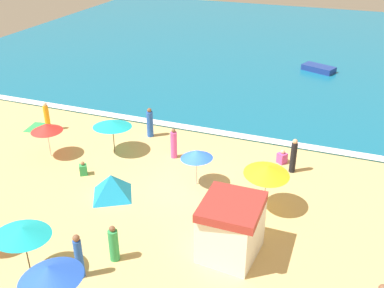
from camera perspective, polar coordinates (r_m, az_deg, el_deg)
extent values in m
plane|color=#D8B775|center=(22.82, -0.06, -5.45)|extent=(60.00, 60.00, 0.00)
cube|color=#146B93|center=(48.03, 12.11, 11.98)|extent=(60.00, 44.00, 0.10)
cube|color=white|center=(27.99, 4.51, 1.32)|extent=(57.00, 0.70, 0.01)
cube|color=white|center=(18.26, 4.92, -11.06)|extent=(2.32, 2.52, 2.12)
cube|color=#A5332D|center=(17.52, 5.08, -7.90)|extent=(2.29, 2.52, 0.35)
cylinder|color=#4C3823|center=(25.97, -9.92, 0.86)|extent=(0.05, 0.05, 1.90)
cone|color=#19B7C6|center=(25.62, -10.07, 2.53)|extent=(2.37, 2.38, 0.47)
cone|color=blue|center=(15.69, -17.63, -15.28)|extent=(2.23, 2.19, 0.70)
cylinder|color=silver|center=(20.86, 9.28, -5.60)|extent=(0.05, 0.05, 2.29)
cone|color=yellow|center=(20.35, 9.48, -3.29)|extent=(2.96, 2.96, 0.57)
cylinder|color=silver|center=(22.53, 0.57, -3.06)|extent=(0.05, 0.05, 1.92)
cone|color=blue|center=(22.14, 0.58, -1.29)|extent=(2.06, 2.05, 0.50)
cylinder|color=#4C3823|center=(18.27, -20.21, -12.79)|extent=(0.05, 0.05, 2.19)
cone|color=#19B7C6|center=(17.68, -20.73, -10.34)|extent=(2.78, 2.79, 0.51)
cylinder|color=silver|center=(26.40, -17.72, 0.44)|extent=(0.05, 0.05, 1.96)
cone|color=red|center=(26.06, -17.97, 2.02)|extent=(2.22, 2.22, 0.46)
pyramid|color=#1999D8|center=(22.19, -10.14, -5.18)|extent=(2.22, 2.27, 1.17)
cube|color=#D84CA5|center=(25.28, 11.33, -1.75)|extent=(0.61, 0.61, 0.58)
sphere|color=beige|center=(25.09, 11.41, -0.96)|extent=(0.24, 0.24, 0.24)
cylinder|color=orange|center=(29.72, -17.89, 3.14)|extent=(0.36, 0.36, 1.64)
sphere|color=beige|center=(29.36, -18.15, 4.79)|extent=(0.25, 0.25, 0.25)
cylinder|color=green|center=(18.40, -9.88, -12.52)|extent=(0.54, 0.54, 1.40)
sphere|color=brown|center=(17.89, -10.09, -10.53)|extent=(0.24, 0.24, 0.24)
sphere|color=brown|center=(16.12, 23.04, -16.50)|extent=(0.28, 0.28, 0.28)
cylinder|color=blue|center=(27.61, -5.35, 2.52)|extent=(0.48, 0.48, 1.61)
sphere|color=brown|center=(27.24, -5.44, 4.28)|extent=(0.26, 0.26, 0.26)
cube|color=green|center=(24.37, -13.61, -3.19)|extent=(0.54, 0.54, 0.58)
sphere|color=#9E6B47|center=(24.18, -13.71, -2.40)|extent=(0.21, 0.21, 0.21)
cylinder|color=black|center=(24.27, 12.71, -1.71)|extent=(0.45, 0.45, 1.68)
sphere|color=#DBA884|center=(23.83, 12.94, 0.31)|extent=(0.27, 0.27, 0.27)
cylinder|color=#D84CA5|center=(25.12, -2.32, -0.11)|extent=(0.48, 0.48, 1.56)
sphere|color=brown|center=(24.72, -2.36, 1.70)|extent=(0.22, 0.22, 0.22)
cylinder|color=blue|center=(17.84, -14.12, -13.90)|extent=(0.41, 0.41, 1.70)
sphere|color=brown|center=(17.23, -14.49, -11.47)|extent=(0.27, 0.27, 0.27)
cube|color=green|center=(30.68, -19.33, 2.01)|extent=(0.99, 1.63, 0.01)
cube|color=navy|center=(40.69, 15.75, 9.20)|extent=(2.99, 2.22, 0.48)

